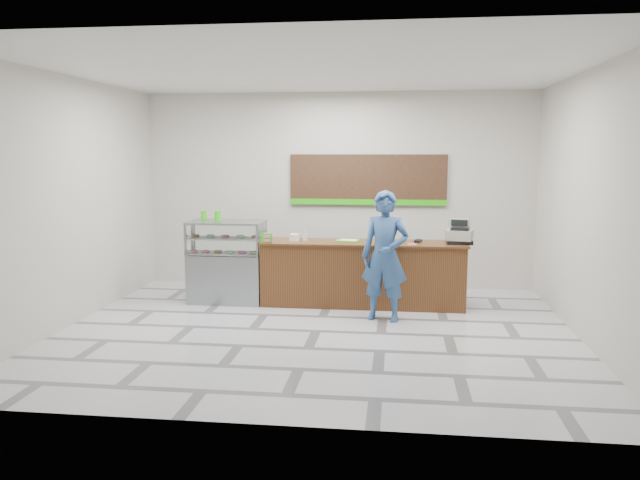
# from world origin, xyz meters

# --- Properties ---
(floor) EXTENTS (7.00, 7.00, 0.00)m
(floor) POSITION_xyz_m (0.00, 0.00, 0.00)
(floor) COLOR #BCBCC1
(floor) RESTS_ON ground
(back_wall) EXTENTS (7.00, 0.00, 7.00)m
(back_wall) POSITION_xyz_m (0.00, 3.00, 1.75)
(back_wall) COLOR beige
(back_wall) RESTS_ON floor
(ceiling) EXTENTS (7.00, 7.00, 0.00)m
(ceiling) POSITION_xyz_m (0.00, 0.00, 3.50)
(ceiling) COLOR silver
(ceiling) RESTS_ON back_wall
(sales_counter) EXTENTS (3.26, 0.76, 1.03)m
(sales_counter) POSITION_xyz_m (0.55, 1.55, 0.52)
(sales_counter) COLOR brown
(sales_counter) RESTS_ON floor
(display_case) EXTENTS (1.22, 0.72, 1.33)m
(display_case) POSITION_xyz_m (-1.67, 1.55, 0.68)
(display_case) COLOR gray
(display_case) RESTS_ON floor
(menu_board) EXTENTS (2.80, 0.06, 0.90)m
(menu_board) POSITION_xyz_m (0.55, 2.96, 1.93)
(menu_board) COLOR black
(menu_board) RESTS_ON back_wall
(cash_register) EXTENTS (0.47, 0.49, 0.37)m
(cash_register) POSITION_xyz_m (2.05, 1.58, 1.17)
(cash_register) COLOR black
(cash_register) RESTS_ON sales_counter
(card_terminal) EXTENTS (0.14, 0.19, 0.04)m
(card_terminal) POSITION_xyz_m (1.42, 1.59, 1.05)
(card_terminal) COLOR black
(card_terminal) RESTS_ON sales_counter
(serving_tray) EXTENTS (0.39, 0.31, 0.02)m
(serving_tray) POSITION_xyz_m (0.30, 1.60, 1.04)
(serving_tray) COLOR #55D01B
(serving_tray) RESTS_ON sales_counter
(napkin_box) EXTENTS (0.15, 0.15, 0.11)m
(napkin_box) POSITION_xyz_m (-0.55, 1.52, 1.09)
(napkin_box) COLOR white
(napkin_box) RESTS_ON sales_counter
(straw_cup) EXTENTS (0.07, 0.07, 0.11)m
(straw_cup) POSITION_xyz_m (-0.38, 1.57, 1.08)
(straw_cup) COLOR silver
(straw_cup) RESTS_ON sales_counter
(promo_box) EXTENTS (0.18, 0.13, 0.15)m
(promo_box) POSITION_xyz_m (-0.95, 1.28, 1.11)
(promo_box) COLOR #28BE0F
(promo_box) RESTS_ON sales_counter
(donut_decal) EXTENTS (0.15, 0.15, 0.00)m
(donut_decal) POSITION_xyz_m (1.32, 1.38, 1.03)
(donut_decal) COLOR #E85C97
(donut_decal) RESTS_ON sales_counter
(green_cup_left) EXTENTS (0.09, 0.09, 0.15)m
(green_cup_left) POSITION_xyz_m (-2.10, 1.73, 1.40)
(green_cup_left) COLOR #28BE0F
(green_cup_left) RESTS_ON display_case
(green_cup_right) EXTENTS (0.10, 0.10, 0.15)m
(green_cup_right) POSITION_xyz_m (-1.84, 1.65, 1.41)
(green_cup_right) COLOR #28BE0F
(green_cup_right) RESTS_ON display_case
(customer) EXTENTS (0.77, 0.59, 1.90)m
(customer) POSITION_xyz_m (0.92, 0.71, 0.95)
(customer) COLOR #2D5184
(customer) RESTS_ON floor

